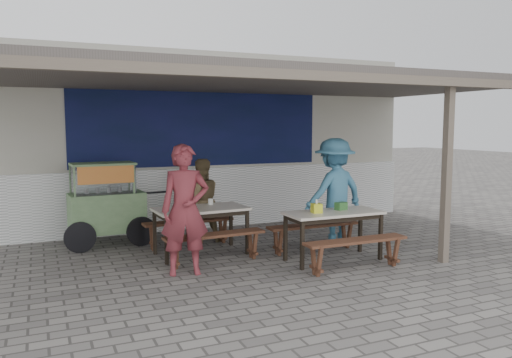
{
  "coord_description": "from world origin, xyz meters",
  "views": [
    {
      "loc": [
        -3.16,
        -6.47,
        2.04
      ],
      "look_at": [
        0.07,
        0.9,
        1.18
      ],
      "focal_mm": 35.0,
      "sensor_mm": 36.0,
      "label": 1
    }
  ],
  "objects_px": {
    "tissue_box": "(317,208)",
    "condiment_bowl": "(184,208)",
    "bench_left_wall": "(189,227)",
    "bench_left_street": "(215,241)",
    "bench_right_street": "(356,247)",
    "patron_wall_side": "(201,201)",
    "bench_right_wall": "(313,231)",
    "patron_right_table": "(334,192)",
    "table_left": "(201,212)",
    "patron_street_side": "(185,210)",
    "vendor_cart": "(106,201)",
    "table_right": "(334,217)",
    "condiment_jar": "(211,202)",
    "donation_box": "(341,206)"
  },
  "relations": [
    {
      "from": "tissue_box",
      "to": "condiment_bowl",
      "type": "bearing_deg",
      "value": 147.28
    },
    {
      "from": "bench_left_wall",
      "to": "condiment_bowl",
      "type": "height_order",
      "value": "condiment_bowl"
    },
    {
      "from": "bench_left_street",
      "to": "bench_right_street",
      "type": "distance_m",
      "value": 2.05
    },
    {
      "from": "patron_wall_side",
      "to": "tissue_box",
      "type": "relative_size",
      "value": 10.61
    },
    {
      "from": "condiment_bowl",
      "to": "bench_right_wall",
      "type": "bearing_deg",
      "value": -14.3
    },
    {
      "from": "patron_wall_side",
      "to": "patron_right_table",
      "type": "height_order",
      "value": "patron_right_table"
    },
    {
      "from": "table_left",
      "to": "patron_street_side",
      "type": "height_order",
      "value": "patron_street_side"
    },
    {
      "from": "bench_left_street",
      "to": "bench_left_wall",
      "type": "height_order",
      "value": "same"
    },
    {
      "from": "bench_right_street",
      "to": "vendor_cart",
      "type": "bearing_deg",
      "value": 135.9
    },
    {
      "from": "patron_right_table",
      "to": "patron_street_side",
      "type": "bearing_deg",
      "value": 4.47
    },
    {
      "from": "bench_left_wall",
      "to": "table_right",
      "type": "relative_size",
      "value": 1.05
    },
    {
      "from": "table_left",
      "to": "bench_right_wall",
      "type": "distance_m",
      "value": 1.85
    },
    {
      "from": "bench_left_wall",
      "to": "patron_wall_side",
      "type": "height_order",
      "value": "patron_wall_side"
    },
    {
      "from": "bench_left_wall",
      "to": "table_right",
      "type": "bearing_deg",
      "value": -47.54
    },
    {
      "from": "table_right",
      "to": "condiment_jar",
      "type": "bearing_deg",
      "value": 136.94
    },
    {
      "from": "patron_street_side",
      "to": "patron_right_table",
      "type": "xyz_separation_m",
      "value": [
        2.81,
        0.66,
        0.02
      ]
    },
    {
      "from": "bench_right_wall",
      "to": "patron_right_table",
      "type": "relative_size",
      "value": 0.86
    },
    {
      "from": "table_left",
      "to": "patron_street_side",
      "type": "distance_m",
      "value": 1.08
    },
    {
      "from": "bench_right_street",
      "to": "tissue_box",
      "type": "distance_m",
      "value": 0.82
    },
    {
      "from": "table_left",
      "to": "table_right",
      "type": "height_order",
      "value": "same"
    },
    {
      "from": "vendor_cart",
      "to": "tissue_box",
      "type": "distance_m",
      "value": 3.61
    },
    {
      "from": "bench_left_street",
      "to": "vendor_cart",
      "type": "relative_size",
      "value": 0.88
    },
    {
      "from": "table_left",
      "to": "patron_right_table",
      "type": "bearing_deg",
      "value": -9.6
    },
    {
      "from": "bench_left_street",
      "to": "tissue_box",
      "type": "bearing_deg",
      "value": -24.32
    },
    {
      "from": "bench_right_street",
      "to": "patron_street_side",
      "type": "height_order",
      "value": "patron_street_side"
    },
    {
      "from": "bench_right_street",
      "to": "condiment_bowl",
      "type": "relative_size",
      "value": 7.69
    },
    {
      "from": "bench_left_street",
      "to": "tissue_box",
      "type": "xyz_separation_m",
      "value": [
        1.41,
        -0.55,
        0.48
      ]
    },
    {
      "from": "bench_left_street",
      "to": "donation_box",
      "type": "distance_m",
      "value": 2.0
    },
    {
      "from": "tissue_box",
      "to": "bench_left_wall",
      "type": "bearing_deg",
      "value": 130.48
    },
    {
      "from": "patron_right_table",
      "to": "condiment_jar",
      "type": "xyz_separation_m",
      "value": [
        -2.05,
        0.52,
        -0.12
      ]
    },
    {
      "from": "bench_left_street",
      "to": "patron_street_side",
      "type": "xyz_separation_m",
      "value": [
        -0.54,
        -0.34,
        0.56
      ]
    },
    {
      "from": "bench_left_wall",
      "to": "patron_right_table",
      "type": "bearing_deg",
      "value": -23.12
    },
    {
      "from": "patron_wall_side",
      "to": "condiment_bowl",
      "type": "xyz_separation_m",
      "value": [
        -0.53,
        -0.85,
        0.04
      ]
    },
    {
      "from": "bench_right_street",
      "to": "bench_right_wall",
      "type": "bearing_deg",
      "value": 90.0
    },
    {
      "from": "bench_left_wall",
      "to": "bench_right_street",
      "type": "xyz_separation_m",
      "value": [
        1.76,
        -2.32,
        0.0
      ]
    },
    {
      "from": "tissue_box",
      "to": "condiment_bowl",
      "type": "height_order",
      "value": "tissue_box"
    },
    {
      "from": "bench_right_wall",
      "to": "patron_right_table",
      "type": "bearing_deg",
      "value": 26.83
    },
    {
      "from": "patron_right_table",
      "to": "bench_left_wall",
      "type": "bearing_deg",
      "value": -28.79
    },
    {
      "from": "bench_left_wall",
      "to": "bench_right_wall",
      "type": "height_order",
      "value": "same"
    },
    {
      "from": "vendor_cart",
      "to": "donation_box",
      "type": "bearing_deg",
      "value": -38.86
    },
    {
      "from": "table_left",
      "to": "condiment_bowl",
      "type": "xyz_separation_m",
      "value": [
        -0.27,
        -0.03,
        0.1
      ]
    },
    {
      "from": "table_left",
      "to": "bench_right_street",
      "type": "relative_size",
      "value": 0.94
    },
    {
      "from": "condiment_jar",
      "to": "vendor_cart",
      "type": "bearing_deg",
      "value": 148.02
    },
    {
      "from": "bench_right_street",
      "to": "bench_right_wall",
      "type": "relative_size",
      "value": 1.0
    },
    {
      "from": "bench_left_street",
      "to": "table_right",
      "type": "relative_size",
      "value": 1.05
    },
    {
      "from": "table_left",
      "to": "bench_right_street",
      "type": "xyz_separation_m",
      "value": [
        1.73,
        -1.74,
        -0.33
      ]
    },
    {
      "from": "table_left",
      "to": "bench_left_wall",
      "type": "relative_size",
      "value": 0.95
    },
    {
      "from": "table_left",
      "to": "bench_left_street",
      "type": "height_order",
      "value": "table_left"
    },
    {
      "from": "tissue_box",
      "to": "condiment_bowl",
      "type": "xyz_separation_m",
      "value": [
        -1.71,
        1.1,
        -0.04
      ]
    },
    {
      "from": "table_right",
      "to": "patron_wall_side",
      "type": "distance_m",
      "value": 2.45
    }
  ]
}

